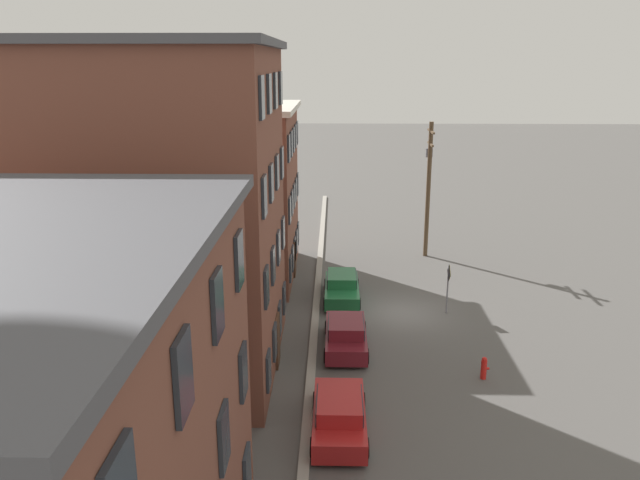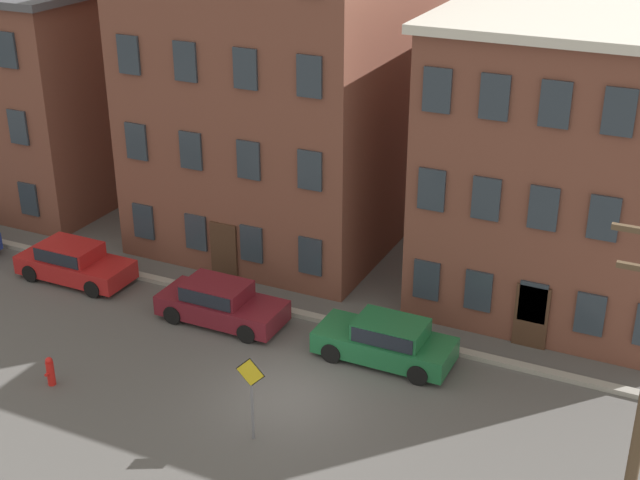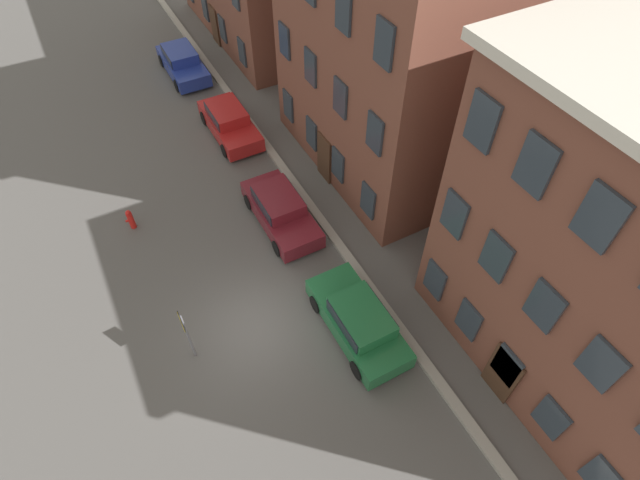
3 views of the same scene
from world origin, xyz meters
name	(u,v)px [view 2 (image 2 of 3)]	position (x,y,z in m)	size (l,w,h in m)	color
ground_plane	(289,397)	(0.00, 0.00, 0.00)	(200.00, 200.00, 0.00)	#565451
kerb_strip	(350,326)	(0.00, 4.50, 0.08)	(56.00, 0.36, 0.16)	#9E998E
apartment_corner	(23,81)	(-19.60, 11.09, 4.80)	(12.36, 10.69, 9.57)	brown
apartment_midblock	(288,72)	(-5.79, 11.35, 6.65)	(10.09, 11.21, 13.27)	brown
apartment_far	(577,153)	(5.75, 11.09, 5.06)	(9.48, 10.70, 10.09)	brown
car_red	(74,261)	(-10.79, 3.36, 0.75)	(4.40, 1.92, 1.43)	#B21E1E
car_maroon	(220,302)	(-4.21, 3.03, 0.75)	(4.40, 1.92, 1.43)	maroon
car_green	(387,340)	(1.86, 3.15, 0.75)	(4.40, 1.92, 1.43)	#1E6638
caution_sign	(251,386)	(0.03, -2.21, 1.74)	(0.90, 0.08, 2.63)	slate
fire_hydrant	(50,371)	(-6.81, -2.54, 0.48)	(0.24, 0.34, 0.96)	red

